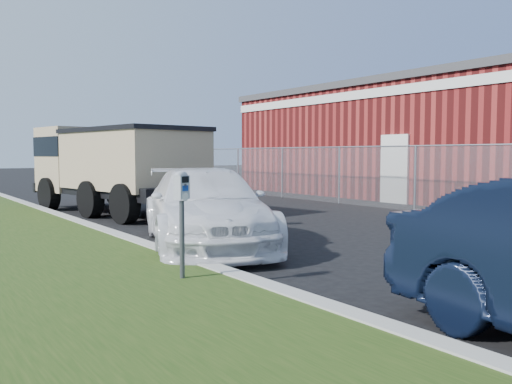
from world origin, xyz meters
TOP-DOWN VIEW (x-y plane):
  - ground at (0.00, 0.00)m, footprint 120.00×120.00m
  - chainlink_fence at (6.00, 7.00)m, footprint 0.06×30.06m
  - brick_building at (12.00, 8.00)m, footprint 9.20×14.20m
  - parking_meter at (-3.21, -0.11)m, footprint 0.20×0.17m
  - white_wagon at (-1.51, 2.41)m, footprint 3.35×4.94m
  - dump_truck at (-0.91, 8.49)m, footprint 3.16×6.23m

SIDE VIEW (x-z plane):
  - ground at x=0.00m, z-range 0.00..0.00m
  - white_wagon at x=-1.51m, z-range 0.00..1.33m
  - parking_meter at x=-3.21m, z-range 0.40..1.66m
  - chainlink_fence at x=6.00m, z-range -13.74..16.26m
  - dump_truck at x=-0.91m, z-range 0.15..2.48m
  - brick_building at x=12.00m, z-range 0.04..4.21m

